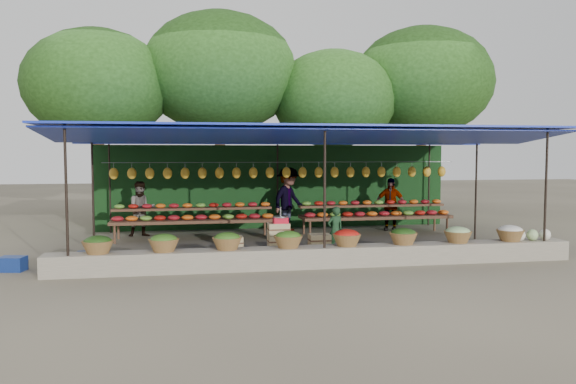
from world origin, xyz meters
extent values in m
plane|color=brown|center=(0.00, 0.00, 0.00)|extent=(60.00, 60.00, 0.00)
cube|color=gray|center=(0.00, -2.75, 0.20)|extent=(10.60, 0.55, 0.40)
cylinder|color=black|center=(-4.80, -2.90, 1.40)|extent=(0.05, 0.05, 2.80)
cylinder|color=black|center=(0.00, -2.90, 1.40)|extent=(0.05, 0.05, 2.80)
cylinder|color=black|center=(4.80, -2.90, 1.40)|extent=(0.05, 0.05, 2.80)
cylinder|color=black|center=(-4.80, 0.00, 1.40)|extent=(0.05, 0.05, 2.80)
cylinder|color=black|center=(4.80, 0.00, 1.40)|extent=(0.05, 0.05, 2.80)
cylinder|color=black|center=(-4.80, 2.90, 1.40)|extent=(0.05, 0.05, 2.80)
cylinder|color=black|center=(0.00, 2.90, 1.40)|extent=(0.05, 0.05, 2.80)
cylinder|color=black|center=(4.80, 2.90, 1.40)|extent=(0.05, 0.05, 2.80)
cube|color=#182EB9|center=(0.00, 0.00, 2.80)|extent=(10.80, 6.60, 0.04)
cube|color=#182EB9|center=(0.00, -2.00, 2.62)|extent=(10.80, 2.19, 0.26)
cube|color=#182EB9|center=(0.00, 2.00, 2.62)|extent=(10.80, 2.19, 0.26)
cylinder|color=gray|center=(0.00, 1.40, 2.02)|extent=(9.60, 0.01, 0.01)
ellipsoid|color=gold|center=(-4.50, 1.40, 1.74)|extent=(0.23, 0.17, 0.30)
ellipsoid|color=gold|center=(-4.05, 1.40, 1.74)|extent=(0.23, 0.17, 0.30)
ellipsoid|color=gold|center=(-3.60, 1.40, 1.74)|extent=(0.23, 0.17, 0.30)
ellipsoid|color=gold|center=(-3.15, 1.40, 1.74)|extent=(0.23, 0.17, 0.30)
ellipsoid|color=gold|center=(-2.70, 1.40, 1.74)|extent=(0.23, 0.17, 0.30)
ellipsoid|color=gold|center=(-2.25, 1.40, 1.74)|extent=(0.23, 0.17, 0.30)
ellipsoid|color=gold|center=(-1.80, 1.40, 1.74)|extent=(0.23, 0.17, 0.30)
ellipsoid|color=gold|center=(-1.35, 1.40, 1.74)|extent=(0.23, 0.17, 0.30)
ellipsoid|color=gold|center=(-0.90, 1.40, 1.74)|extent=(0.23, 0.17, 0.30)
ellipsoid|color=gold|center=(-0.45, 1.40, 1.74)|extent=(0.23, 0.17, 0.30)
ellipsoid|color=gold|center=(0.00, 1.40, 1.74)|extent=(0.23, 0.17, 0.30)
ellipsoid|color=gold|center=(0.45, 1.40, 1.74)|extent=(0.23, 0.17, 0.30)
ellipsoid|color=gold|center=(0.90, 1.40, 1.74)|extent=(0.23, 0.17, 0.30)
ellipsoid|color=gold|center=(1.35, 1.40, 1.74)|extent=(0.23, 0.17, 0.30)
ellipsoid|color=gold|center=(1.80, 1.40, 1.74)|extent=(0.23, 0.17, 0.30)
ellipsoid|color=gold|center=(2.25, 1.40, 1.74)|extent=(0.23, 0.17, 0.30)
ellipsoid|color=gold|center=(2.70, 1.40, 1.74)|extent=(0.23, 0.17, 0.30)
ellipsoid|color=gold|center=(3.15, 1.40, 1.74)|extent=(0.23, 0.17, 0.30)
ellipsoid|color=gold|center=(3.60, 1.40, 1.74)|extent=(0.23, 0.17, 0.30)
ellipsoid|color=gold|center=(4.05, 1.40, 1.74)|extent=(0.23, 0.17, 0.30)
ellipsoid|color=gold|center=(4.50, 1.40, 1.74)|extent=(0.23, 0.17, 0.30)
ellipsoid|color=#214412|center=(-4.30, -2.75, 0.62)|extent=(0.52, 0.52, 0.23)
ellipsoid|color=#38681B|center=(-3.10, -2.75, 0.62)|extent=(0.52, 0.52, 0.23)
ellipsoid|color=#38681B|center=(-1.90, -2.75, 0.62)|extent=(0.52, 0.52, 0.23)
ellipsoid|color=#38681B|center=(-0.70, -2.75, 0.62)|extent=(0.52, 0.52, 0.23)
ellipsoid|color=red|center=(0.50, -2.75, 0.62)|extent=(0.52, 0.52, 0.23)
ellipsoid|color=#214412|center=(1.70, -2.75, 0.62)|extent=(0.52, 0.52, 0.23)
ellipsoid|color=#A3CB7E|center=(2.90, -2.75, 0.62)|extent=(0.52, 0.52, 0.23)
ellipsoid|color=silver|center=(4.10, -2.75, 0.62)|extent=(0.52, 0.52, 0.23)
cube|color=#18451C|center=(0.00, 3.15, 1.25)|extent=(10.60, 0.06, 2.50)
cylinder|color=#352513|center=(-5.50, 5.80, 1.98)|extent=(0.36, 0.36, 3.97)
ellipsoid|color=#1B3A0F|center=(-5.50, 5.80, 4.46)|extent=(4.77, 4.77, 3.69)
cylinder|color=#352513|center=(-1.50, 6.20, 2.24)|extent=(0.36, 0.36, 4.48)
ellipsoid|color=#1B3A0F|center=(-1.50, 6.20, 5.04)|extent=(5.39, 5.39, 4.17)
cylinder|color=#352513|center=(2.50, 5.90, 1.86)|extent=(0.36, 0.36, 3.71)
ellipsoid|color=#1B3A0F|center=(2.50, 5.90, 4.18)|extent=(4.47, 4.47, 3.45)
cylinder|color=#352513|center=(6.00, 6.30, 2.18)|extent=(0.36, 0.36, 4.35)
ellipsoid|color=#1B3A0F|center=(6.00, 6.30, 4.90)|extent=(5.24, 5.24, 4.05)
cube|color=#46281C|center=(-2.50, 1.30, 0.50)|extent=(4.20, 0.95, 0.08)
cube|color=#46281C|center=(-2.50, 1.60, 0.78)|extent=(4.20, 0.35, 0.06)
cylinder|color=#46281C|center=(-4.45, 0.90, 0.25)|extent=(0.06, 0.06, 0.50)
cylinder|color=#46281C|center=(-0.55, 0.90, 0.25)|extent=(0.06, 0.06, 0.50)
cylinder|color=#46281C|center=(-4.45, 1.70, 0.25)|extent=(0.06, 0.06, 0.50)
cylinder|color=#46281C|center=(-0.55, 1.70, 0.25)|extent=(0.06, 0.06, 0.50)
ellipsoid|color=#AB1820|center=(-4.40, 1.15, 0.60)|extent=(0.31, 0.26, 0.13)
ellipsoid|color=#6BAF36|center=(-4.40, 1.60, 0.87)|extent=(0.26, 0.22, 0.12)
ellipsoid|color=orange|center=(-4.05, 1.15, 0.60)|extent=(0.31, 0.26, 0.13)
ellipsoid|color=red|center=(-4.05, 1.60, 0.87)|extent=(0.26, 0.22, 0.12)
ellipsoid|color=#6BAF36|center=(-3.70, 1.15, 0.60)|extent=(0.31, 0.26, 0.13)
ellipsoid|color=#AB1820|center=(-3.70, 1.60, 0.87)|extent=(0.26, 0.22, 0.12)
ellipsoid|color=red|center=(-3.35, 1.15, 0.60)|extent=(0.31, 0.26, 0.13)
ellipsoid|color=orange|center=(-3.35, 1.60, 0.87)|extent=(0.26, 0.22, 0.12)
ellipsoid|color=#AB1820|center=(-3.00, 1.15, 0.60)|extent=(0.31, 0.26, 0.13)
ellipsoid|color=#AB1820|center=(-3.00, 1.60, 0.87)|extent=(0.26, 0.22, 0.12)
ellipsoid|color=orange|center=(-2.65, 1.15, 0.60)|extent=(0.31, 0.26, 0.13)
ellipsoid|color=orange|center=(-2.65, 1.60, 0.87)|extent=(0.26, 0.22, 0.12)
ellipsoid|color=#AB1820|center=(-2.30, 1.15, 0.60)|extent=(0.31, 0.26, 0.13)
ellipsoid|color=#6BAF36|center=(-2.30, 1.60, 0.87)|extent=(0.26, 0.22, 0.12)
ellipsoid|color=orange|center=(-1.95, 1.15, 0.60)|extent=(0.31, 0.26, 0.13)
ellipsoid|color=red|center=(-1.95, 1.60, 0.87)|extent=(0.26, 0.22, 0.12)
ellipsoid|color=#6BAF36|center=(-1.60, 1.15, 0.60)|extent=(0.31, 0.26, 0.13)
ellipsoid|color=#AB1820|center=(-1.60, 1.60, 0.87)|extent=(0.26, 0.22, 0.12)
ellipsoid|color=red|center=(-1.25, 1.15, 0.60)|extent=(0.31, 0.26, 0.13)
ellipsoid|color=orange|center=(-1.25, 1.60, 0.87)|extent=(0.26, 0.22, 0.12)
ellipsoid|color=#AB1820|center=(-0.90, 1.15, 0.60)|extent=(0.31, 0.26, 0.13)
ellipsoid|color=#AB1820|center=(-0.90, 1.60, 0.87)|extent=(0.26, 0.22, 0.12)
ellipsoid|color=orange|center=(-0.55, 1.15, 0.60)|extent=(0.31, 0.26, 0.13)
ellipsoid|color=orange|center=(-0.55, 1.60, 0.87)|extent=(0.26, 0.22, 0.12)
cube|color=#46281C|center=(2.50, 1.30, 0.50)|extent=(4.20, 0.95, 0.08)
cube|color=#46281C|center=(2.50, 1.60, 0.78)|extent=(4.20, 0.35, 0.06)
cylinder|color=#46281C|center=(0.55, 0.90, 0.25)|extent=(0.06, 0.06, 0.50)
cylinder|color=#46281C|center=(4.45, 0.90, 0.25)|extent=(0.06, 0.06, 0.50)
cylinder|color=#46281C|center=(0.55, 1.70, 0.25)|extent=(0.06, 0.06, 0.50)
cylinder|color=#46281C|center=(4.45, 1.70, 0.25)|extent=(0.06, 0.06, 0.50)
ellipsoid|color=#AB1820|center=(0.60, 1.15, 0.60)|extent=(0.31, 0.26, 0.13)
ellipsoid|color=#6BAF36|center=(0.60, 1.60, 0.87)|extent=(0.26, 0.22, 0.12)
ellipsoid|color=orange|center=(0.95, 1.15, 0.60)|extent=(0.31, 0.26, 0.13)
ellipsoid|color=red|center=(0.95, 1.60, 0.87)|extent=(0.26, 0.22, 0.12)
ellipsoid|color=#6BAF36|center=(1.30, 1.15, 0.60)|extent=(0.31, 0.26, 0.13)
ellipsoid|color=#AB1820|center=(1.30, 1.60, 0.87)|extent=(0.26, 0.22, 0.12)
ellipsoid|color=red|center=(1.65, 1.15, 0.60)|extent=(0.31, 0.26, 0.13)
ellipsoid|color=orange|center=(1.65, 1.60, 0.87)|extent=(0.26, 0.22, 0.12)
ellipsoid|color=#AB1820|center=(2.00, 1.15, 0.60)|extent=(0.31, 0.26, 0.13)
ellipsoid|color=#AB1820|center=(2.00, 1.60, 0.87)|extent=(0.26, 0.22, 0.12)
ellipsoid|color=orange|center=(2.35, 1.15, 0.60)|extent=(0.31, 0.26, 0.13)
ellipsoid|color=orange|center=(2.35, 1.60, 0.87)|extent=(0.26, 0.22, 0.12)
ellipsoid|color=#AB1820|center=(2.70, 1.15, 0.60)|extent=(0.31, 0.26, 0.13)
ellipsoid|color=#6BAF36|center=(2.70, 1.60, 0.87)|extent=(0.26, 0.22, 0.12)
ellipsoid|color=orange|center=(3.05, 1.15, 0.60)|extent=(0.31, 0.26, 0.13)
ellipsoid|color=red|center=(3.05, 1.60, 0.87)|extent=(0.26, 0.22, 0.12)
ellipsoid|color=#6BAF36|center=(3.40, 1.15, 0.60)|extent=(0.31, 0.26, 0.13)
ellipsoid|color=#AB1820|center=(3.40, 1.60, 0.87)|extent=(0.26, 0.22, 0.12)
ellipsoid|color=red|center=(3.75, 1.15, 0.60)|extent=(0.31, 0.26, 0.13)
ellipsoid|color=orange|center=(3.75, 1.60, 0.87)|extent=(0.26, 0.22, 0.12)
ellipsoid|color=#AB1820|center=(4.10, 1.15, 0.60)|extent=(0.31, 0.26, 0.13)
ellipsoid|color=#AB1820|center=(4.10, 1.60, 0.87)|extent=(0.26, 0.22, 0.12)
ellipsoid|color=orange|center=(4.45, 1.15, 0.60)|extent=(0.31, 0.26, 0.13)
ellipsoid|color=orange|center=(4.45, 1.60, 0.87)|extent=(0.26, 0.22, 0.12)
cube|color=tan|center=(-1.73, -1.78, 0.12)|extent=(0.45, 0.34, 0.25)
cube|color=tan|center=(-1.73, -1.78, 0.39)|extent=(0.45, 0.34, 0.25)
cube|color=tan|center=(-0.73, -1.78, 0.12)|extent=(0.45, 0.34, 0.25)
cube|color=tan|center=(-0.73, -1.78, 0.39)|extent=(0.45, 0.34, 0.25)
cube|color=tan|center=(-0.73, -1.78, 0.65)|extent=(0.45, 0.34, 0.25)
cube|color=tan|center=(0.17, -1.78, 0.12)|extent=(0.45, 0.34, 0.25)
cube|color=tan|center=(0.17, -1.78, 0.39)|extent=(0.45, 0.34, 0.25)
cube|color=red|center=(-0.69, -1.78, 0.83)|extent=(0.31, 0.27, 0.12)
cylinder|color=gray|center=(-0.69, -1.78, 0.91)|extent=(0.33, 0.33, 0.03)
cylinder|color=gray|center=(-0.69, -1.78, 1.00)|extent=(0.03, 0.03, 0.22)
imported|color=#1C3D21|center=(0.62, -1.43, 0.53)|extent=(0.44, 0.35, 1.07)
imported|color=slate|center=(-3.87, 2.03, 0.75)|extent=(0.84, 0.72, 1.50)
imported|color=slate|center=(0.24, 2.41, 0.92)|extent=(1.35, 1.31, 1.85)
imported|color=slate|center=(3.20, 2.01, 0.77)|extent=(0.98, 0.73, 1.54)
cube|color=navy|center=(-4.55, -2.11, 0.16)|extent=(0.57, 0.42, 0.32)
cube|color=navy|center=(-5.98, -2.12, 0.14)|extent=(0.52, 0.42, 0.28)
camera|label=1|loc=(-2.65, -13.54, 2.27)|focal=35.00mm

